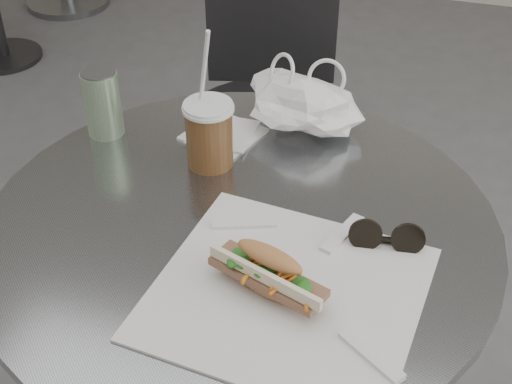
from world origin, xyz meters
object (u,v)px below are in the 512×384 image
(banh_mi, at_px, (268,273))
(drink_can, at_px, (102,103))
(chair_far, at_px, (269,159))
(cafe_table, at_px, (242,344))
(iced_coffee, at_px, (209,133))
(sunglasses, at_px, (386,238))

(banh_mi, bearing_deg, drink_can, 162.19)
(chair_far, relative_size, drink_can, 6.65)
(banh_mi, bearing_deg, chair_far, 125.51)
(chair_far, bearing_deg, cafe_table, 87.81)
(banh_mi, height_order, drink_can, drink_can)
(banh_mi, distance_m, iced_coffee, 0.31)
(chair_far, height_order, iced_coffee, iced_coffee)
(sunglasses, relative_size, drink_can, 0.90)
(cafe_table, distance_m, iced_coffee, 0.37)
(chair_far, bearing_deg, banh_mi, 91.22)
(iced_coffee, bearing_deg, drink_can, 170.30)
(chair_far, relative_size, sunglasses, 7.39)
(iced_coffee, bearing_deg, cafe_table, -54.34)
(iced_coffee, xyz_separation_m, sunglasses, (0.30, -0.13, -0.04))
(chair_far, bearing_deg, iced_coffee, 81.66)
(iced_coffee, bearing_deg, sunglasses, -22.56)
(cafe_table, distance_m, chair_far, 0.72)
(chair_far, relative_size, banh_mi, 3.77)
(sunglasses, bearing_deg, iced_coffee, 150.16)
(chair_far, height_order, sunglasses, chair_far)
(cafe_table, height_order, sunglasses, sunglasses)
(sunglasses, bearing_deg, chair_far, 110.12)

